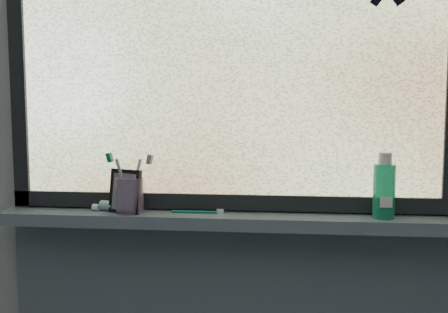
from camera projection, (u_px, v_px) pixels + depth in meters
wall_back at (254, 140)px, 1.61m from camera, size 3.00×0.01×2.50m
windowsill at (252, 221)px, 1.56m from camera, size 1.62×0.14×0.04m
window_pane at (254, 51)px, 1.56m from camera, size 1.50×0.01×1.00m
frame_bottom at (253, 202)px, 1.61m from camera, size 1.60×0.03×0.05m
frame_left at (18, 54)px, 1.64m from camera, size 0.05×0.03×1.10m
vanity_mirror at (125, 191)px, 1.58m from camera, size 0.12×0.09×0.14m
toothpaste_tube at (115, 206)px, 1.61m from camera, size 0.19×0.10×0.03m
toothbrush_cup at (130, 195)px, 1.58m from camera, size 0.10×0.10×0.11m
toothbrush_lying at (195, 211)px, 1.58m from camera, size 0.18×0.02×0.01m
mouthwash_bottle at (384, 186)px, 1.50m from camera, size 0.07×0.07×0.16m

